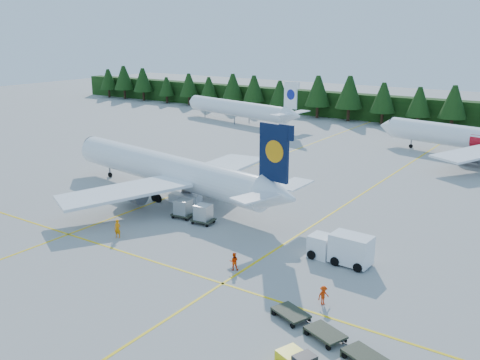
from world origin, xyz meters
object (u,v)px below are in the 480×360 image
Objects in this scene: airliner_red at (476,139)px; airstairs at (186,195)px; service_truck at (340,247)px; airliner_navy at (161,168)px.

airliner_red reaches higher than airstairs.
airstairs is at bearing -108.08° from airliner_red.
airstairs is 0.95× the size of service_truck.
airliner_red is 51.23m from airstairs.
airliner_navy is 5.24m from airstairs.
service_truck is at bearing -4.53° from airliner_navy.
airliner_navy is 28.78m from service_truck.
airliner_navy is at bearing 158.21° from airstairs.
airstairs is (-24.87, -44.72, -2.53)m from airliner_red.
airliner_navy is 53.09m from airliner_red.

